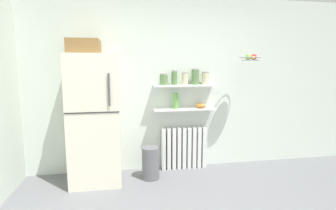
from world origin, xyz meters
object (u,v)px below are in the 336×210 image
(radiator, at_px, (184,148))
(hanging_fruit_basket, at_px, (251,58))
(trash_bin, at_px, (151,163))
(shelf_bowl, at_px, (201,106))
(refrigerator, at_px, (95,116))
(vase, at_px, (176,101))
(storage_jar_4, at_px, (205,78))
(storage_jar_0, at_px, (164,79))
(storage_jar_1, at_px, (174,78))
(storage_jar_2, at_px, (185,79))
(storage_jar_3, at_px, (195,77))

(radiator, xyz_separation_m, hanging_fruit_basket, (0.90, -0.28, 1.37))
(trash_bin, bearing_deg, shelf_bowl, 18.70)
(refrigerator, height_order, vase, refrigerator)
(vase, xyz_separation_m, hanging_fruit_basket, (1.04, -0.25, 0.63))
(storage_jar_4, relative_size, hanging_fruit_basket, 0.61)
(refrigerator, xyz_separation_m, storage_jar_0, (0.97, 0.21, 0.48))
(storage_jar_0, distance_m, storage_jar_1, 0.16)
(shelf_bowl, height_order, trash_bin, shelf_bowl)
(shelf_bowl, relative_size, trash_bin, 0.34)
(storage_jar_0, relative_size, trash_bin, 0.37)
(radiator, height_order, shelf_bowl, shelf_bowl)
(refrigerator, height_order, storage_jar_0, refrigerator)
(radiator, distance_m, storage_jar_1, 1.10)
(storage_jar_4, xyz_separation_m, shelf_bowl, (-0.07, 0.00, -0.42))
(storage_jar_1, bearing_deg, storage_jar_4, 0.00)
(storage_jar_0, xyz_separation_m, storage_jar_2, (0.32, 0.00, 0.01))
(refrigerator, bearing_deg, storage_jar_0, 12.01)
(storage_jar_3, bearing_deg, trash_bin, -159.08)
(storage_jar_3, height_order, trash_bin, storage_jar_3)
(storage_jar_0, distance_m, storage_jar_2, 0.32)
(storage_jar_2, relative_size, storage_jar_4, 0.96)
(storage_jar_0, bearing_deg, hanging_fruit_basket, -11.67)
(storage_jar_0, xyz_separation_m, vase, (0.18, 0.00, -0.32))
(hanging_fruit_basket, bearing_deg, trash_bin, -179.23)
(storage_jar_3, bearing_deg, refrigerator, -171.87)
(trash_bin, bearing_deg, vase, 33.20)
(vase, bearing_deg, storage_jar_1, -180.00)
(storage_jar_0, relative_size, storage_jar_2, 0.92)
(storage_jar_4, xyz_separation_m, hanging_fruit_basket, (0.58, -0.25, 0.30))
(storage_jar_4, distance_m, vase, 0.56)
(storage_jar_3, bearing_deg, storage_jar_4, 0.00)
(storage_jar_1, xyz_separation_m, storage_jar_2, (0.16, 0.00, -0.02))
(storage_jar_4, bearing_deg, storage_jar_3, 180.00)
(storage_jar_1, bearing_deg, vase, 0.00)
(storage_jar_0, height_order, storage_jar_2, storage_jar_2)
(storage_jar_0, distance_m, storage_jar_3, 0.48)
(storage_jar_0, xyz_separation_m, hanging_fruit_basket, (1.22, -0.25, 0.31))
(storage_jar_0, xyz_separation_m, storage_jar_3, (0.48, 0.00, 0.03))
(storage_jar_2, bearing_deg, storage_jar_4, 0.00)
(storage_jar_2, xyz_separation_m, vase, (-0.14, 0.00, -0.33))
(refrigerator, height_order, radiator, refrigerator)
(radiator, height_order, storage_jar_2, storage_jar_2)
(storage_jar_0, height_order, vase, storage_jar_0)
(storage_jar_2, bearing_deg, storage_jar_0, 180.00)
(refrigerator, height_order, storage_jar_2, refrigerator)
(radiator, height_order, trash_bin, radiator)
(storage_jar_0, height_order, storage_jar_1, storage_jar_1)
(storage_jar_2, distance_m, storage_jar_3, 0.16)
(radiator, relative_size, storage_jar_3, 2.95)
(vase, height_order, hanging_fruit_basket, hanging_fruit_basket)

